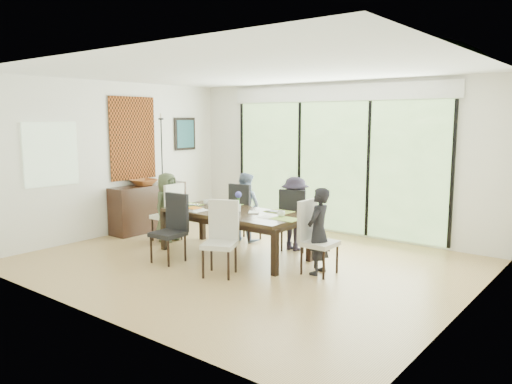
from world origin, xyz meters
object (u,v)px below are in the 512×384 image
Objects in this scene: table_top at (234,213)px; sideboard at (149,207)px; person_left_end at (167,207)px; chair_near_left at (168,229)px; chair_near_right at (219,239)px; person_far_right at (295,214)px; bowl at (144,182)px; chair_far_right at (296,219)px; chair_left_end at (167,212)px; cup_a at (207,202)px; person_far_left at (246,207)px; person_right_end at (319,231)px; chair_far_left at (246,212)px; cup_c at (281,214)px; laptop at (189,205)px; chair_right_end at (320,238)px; cup_b at (237,211)px; vase at (238,208)px.

sideboard is (-2.37, 0.34, -0.22)m from table_top.
person_left_end reaches higher than table_top.
chair_near_left and chair_near_right have the same top height.
bowl is at bearing 18.59° from person_far_right.
chair_far_right is at bearing 9.93° from sideboard.
cup_a is (0.80, 0.15, 0.22)m from chair_left_end.
person_far_left is at bearing 118.47° from table_top.
chair_far_right is 0.85× the size of person_far_right.
cup_a is (-1.25, -0.68, 0.14)m from person_far_right.
table_top is 1.48m from person_left_end.
person_far_left is at bearing 14.36° from sideboard.
person_right_end is at bearing 20.23° from chair_near_left.
bowl is at bearing 21.00° from person_far_left.
chair_far_left is 0.85× the size of person_left_end.
cup_a and cup_c have the same top height.
laptop is 1.66m from cup_c.
chair_near_right is at bearing -21.14° from bowl.
person_right_end is 2.19m from cup_a.
bowl reaches higher than sideboard.
sideboard is at bearing 175.69° from cup_c.
bowl is (-0.87, 0.24, 0.41)m from chair_left_end.
chair_left_end is 1.00× the size of chair_right_end.
person_far_left is at bearing 17.12° from bowl.
laptop is (-0.85, -0.10, 0.04)m from table_top.
chair_far_left is at bearing -60.25° from person_left_end.
bowl is at bearing 134.11° from chair_near_right.
chair_right_end is 2.13m from chair_far_left.
sideboard is at bearing 170.11° from cup_b.
person_right_end is 1.34m from cup_b.
chair_far_right is 1.00m from person_far_left.
chair_far_left reaches higher than sideboard.
chair_near_right reaches higher than cup_c.
chair_right_end is 0.09m from person_right_end.
person_right_end is at bearing 151.66° from chair_far_left.
person_left_end reaches higher than bowl.
chair_near_left is 2.23m from sideboard.
person_right_end reaches higher than table_top.
person_left_end and person_far_left have the same top height.
chair_near_right is 8.87× the size of cup_c.
bowl is at bearing -99.30° from person_right_end.
cup_c is at bearing 7.13° from table_top.
person_right_end is at bearing 0.00° from table_top.
person_far_right is at bearing 49.50° from chair_right_end.
chair_near_right is at bearing 70.85° from chair_far_right.
chair_near_right reaches higher than vase.
person_left_end is 0.65m from laptop.
chair_left_end reaches higher than vase.
cup_c is (1.65, 0.20, 0.03)m from laptop.
person_right_end is 2.33m from laptop.
person_left_end reaches higher than cup_a.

